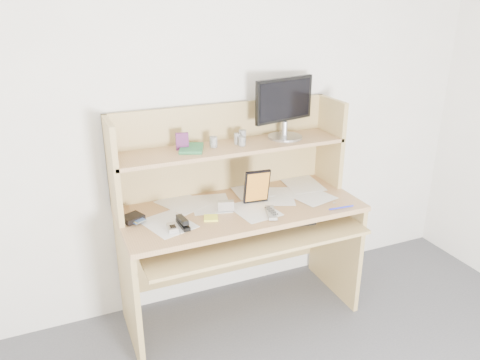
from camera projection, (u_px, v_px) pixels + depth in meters
name	position (u px, v px, depth m)	size (l,w,h in m)	color
back_wall	(220.00, 111.00, 2.82)	(3.60, 0.04, 2.50)	white
desk	(236.00, 210.00, 2.82)	(1.40, 0.70, 1.30)	tan
paper_clutter	(241.00, 206.00, 2.73)	(1.32, 0.54, 0.01)	silver
keyboard	(275.00, 220.00, 2.75)	(0.48, 0.24, 0.03)	black
tv_remote	(271.00, 213.00, 2.62)	(0.05, 0.17, 0.02)	gray
flip_phone	(172.00, 227.00, 2.45)	(0.05, 0.09, 0.02)	#B2B2B5
stapler	(183.00, 222.00, 2.48)	(0.04, 0.14, 0.04)	black
wallet	(132.00, 218.00, 2.54)	(0.11, 0.09, 0.03)	black
sticky_note_pad	(211.00, 218.00, 2.58)	(0.08, 0.08, 0.01)	#F4FF43
digital_camera	(226.00, 206.00, 2.66)	(0.09, 0.04, 0.06)	#AEAEB0
game_case	(257.00, 187.00, 2.72)	(0.15, 0.02, 0.21)	black
blue_pen	(341.00, 208.00, 2.69)	(0.01, 0.01, 0.16)	#1A22C7
card_box	(182.00, 141.00, 2.64)	(0.07, 0.02, 0.10)	maroon
shelf_book	(191.00, 148.00, 2.65)	(0.13, 0.18, 0.02)	#337F56
chip_stack_a	(213.00, 142.00, 2.69)	(0.04, 0.04, 0.06)	black
chip_stack_b	(242.00, 136.00, 2.80)	(0.04, 0.04, 0.07)	silver
chip_stack_c	(242.00, 141.00, 2.72)	(0.04, 0.04, 0.05)	black
chip_stack_d	(237.00, 139.00, 2.75)	(0.04, 0.04, 0.06)	silver
monitor	(284.00, 106.00, 2.82)	(0.42, 0.21, 0.36)	#A3A2A7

